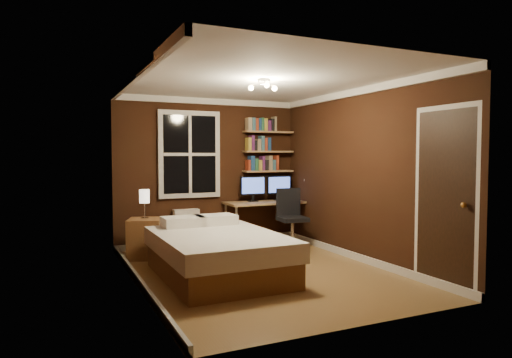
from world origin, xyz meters
name	(u,v)px	position (x,y,z in m)	size (l,w,h in m)	color
floor	(261,272)	(0.00, 0.00, 0.00)	(4.20, 4.20, 0.00)	olive
wall_back	(209,172)	(0.00, 2.10, 1.25)	(3.20, 0.04, 2.50)	black
wall_left	(136,180)	(-1.60, 0.00, 1.25)	(0.04, 4.20, 2.50)	black
wall_right	(361,175)	(1.60, 0.00, 1.25)	(0.04, 4.20, 2.50)	black
ceiling	(261,80)	(0.00, 0.00, 2.50)	(3.20, 4.20, 0.02)	white
window	(190,154)	(-0.35, 2.06, 1.55)	(1.06, 0.06, 1.46)	silver
door	(444,200)	(1.59, -1.55, 1.02)	(0.03, 0.82, 2.05)	black
door_knob	(464,205)	(1.55, -1.85, 1.00)	(0.06, 0.06, 0.06)	gold
ceiling_fixture	(264,87)	(0.00, -0.10, 2.40)	(0.44, 0.44, 0.18)	beige
bookshelf_lower	(268,171)	(1.08, 1.98, 1.25)	(0.92, 0.22, 0.03)	#9C714C
books_row_lower	(268,164)	(1.08, 1.98, 1.38)	(0.54, 0.16, 0.23)	#9C351C
bookshelf_middle	(268,152)	(1.08, 1.98, 1.60)	(0.92, 0.22, 0.03)	#9C714C
books_row_middle	(268,144)	(1.08, 1.98, 1.73)	(0.42, 0.16, 0.23)	navy
bookshelf_upper	(268,132)	(1.08, 1.98, 1.95)	(0.92, 0.22, 0.03)	#9C714C
books_row_upper	(268,125)	(1.08, 1.98, 2.08)	(0.54, 0.16, 0.23)	#2A623D
bed	(218,253)	(-0.59, 0.03, 0.29)	(1.47, 2.03, 0.68)	brown
nightstand	(145,238)	(-1.22, 1.46, 0.30)	(0.47, 0.47, 0.59)	brown
bedside_lamp	(144,204)	(-1.22, 1.46, 0.81)	(0.15, 0.15, 0.43)	white
radiator	(186,228)	(-0.44, 1.99, 0.32)	(0.42, 0.15, 0.64)	white
desk	(268,205)	(0.99, 1.79, 0.67)	(1.53, 0.57, 0.73)	#9C714C
monitor_left	(253,189)	(0.73, 1.87, 0.95)	(0.47, 0.12, 0.44)	black
monitor_right	(279,188)	(1.24, 1.87, 0.95)	(0.47, 0.12, 0.44)	black
desk_lamp	(304,188)	(1.65, 1.66, 0.95)	(0.14, 0.32, 0.44)	silver
office_chair	(291,225)	(1.15, 1.23, 0.37)	(0.54, 0.54, 0.98)	black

